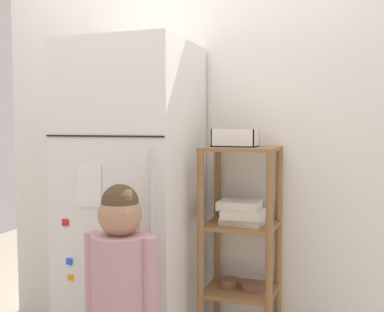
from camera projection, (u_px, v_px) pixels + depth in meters
kitchen_wall_back at (188, 156)px, 2.65m from camera, size 2.48×0.03×2.22m
refrigerator at (132, 206)px, 2.43m from camera, size 0.64×0.63×1.72m
child_standing at (121, 282)px, 1.89m from camera, size 0.34×0.25×1.05m
pantry_shelf_unit at (241, 235)px, 2.37m from camera, size 0.38×0.34×1.18m
fruit_bin at (236, 139)px, 2.36m from camera, size 0.23×0.14×0.09m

